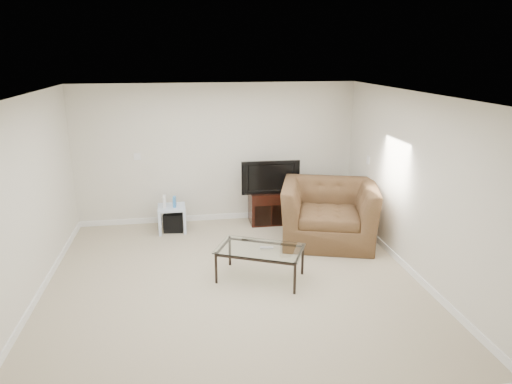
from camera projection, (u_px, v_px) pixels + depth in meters
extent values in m
plane|color=tan|center=(234.00, 282.00, 6.19)|extent=(5.00, 5.00, 0.00)
plane|color=white|center=(231.00, 95.00, 5.46)|extent=(5.00, 5.00, 0.00)
cube|color=silver|center=(217.00, 154.00, 8.19)|extent=(5.00, 0.02, 2.50)
cube|color=silver|center=(24.00, 205.00, 5.45)|extent=(0.02, 5.00, 2.50)
cube|color=silver|center=(415.00, 186.00, 6.20)|extent=(0.02, 5.00, 2.50)
cube|color=white|center=(137.00, 157.00, 7.97)|extent=(0.12, 0.02, 0.12)
cube|color=white|center=(368.00, 160.00, 7.71)|extent=(0.02, 0.09, 0.13)
cube|color=white|center=(371.00, 219.00, 7.71)|extent=(0.02, 0.08, 0.12)
cube|color=black|center=(269.00, 197.00, 8.23)|extent=(0.38, 0.26, 0.05)
imported|color=black|center=(270.00, 176.00, 8.12)|extent=(0.97, 0.21, 0.60)
cube|color=black|center=(174.00, 222.00, 7.98)|extent=(0.37, 0.37, 0.33)
cube|color=white|center=(165.00, 202.00, 7.80)|extent=(0.05, 0.15, 0.20)
cube|color=#337FCC|center=(174.00, 202.00, 7.84)|extent=(0.06, 0.13, 0.18)
imported|color=#58331E|center=(329.00, 203.00, 7.39)|extent=(1.71, 1.36, 1.31)
cube|color=#B2B2B7|center=(267.00, 248.00, 6.16)|extent=(0.19, 0.08, 0.02)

